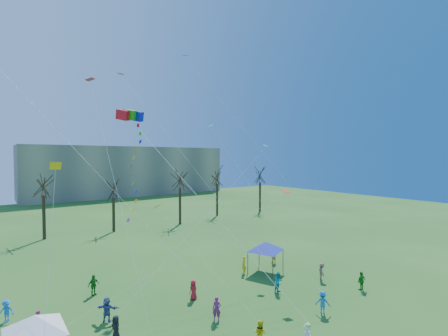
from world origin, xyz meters
TOP-DOWN VIEW (x-y plane):
  - distant_building at (22.00, 82.00)m, footprint 60.00×14.00m
  - bare_tree_row at (4.90, 36.03)m, footprint 68.48×8.80m
  - big_box_kite at (-4.76, 8.07)m, footprint 4.02×6.97m
  - canopy_tent_white at (-11.70, 5.76)m, footprint 4.18×4.18m
  - canopy_tent_blue at (9.04, 8.71)m, footprint 3.91×3.91m
  - festival_crowd at (-1.34, 5.80)m, footprint 26.54×14.74m
  - small_kites_aloft at (-0.64, 11.78)m, footprint 27.20×18.87m

SIDE VIEW (x-z plane):
  - festival_crowd at x=-1.34m, z-range -0.05..1.73m
  - canopy_tent_white at x=-11.70m, z-range 1.09..4.22m
  - canopy_tent_blue at x=9.04m, z-range 1.09..4.24m
  - bare_tree_row at x=4.90m, z-range 1.81..12.03m
  - distant_building at x=22.00m, z-range 0.00..15.00m
  - big_box_kite at x=-4.76m, z-range 1.58..19.76m
  - small_kites_aloft at x=-0.64m, z-range -2.78..31.14m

